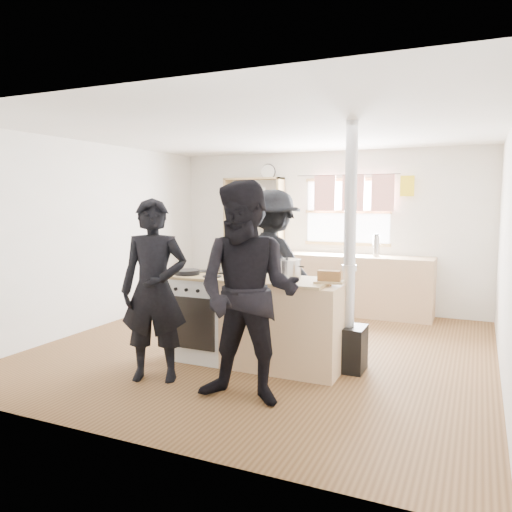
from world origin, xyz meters
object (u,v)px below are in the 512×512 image
skillet_greens (187,272)px  bread_board (329,278)px  stockpot_counter (287,269)px  person_near_left (154,290)px  roast_tray (248,273)px  thermos (376,246)px  stockpot_stove (220,266)px  person_near_right (248,293)px  cooking_island (256,321)px  flue_heater (348,307)px  person_far (272,266)px

skillet_greens → bread_board: bread_board is taller
stockpot_counter → person_near_left: person_near_left is taller
roast_tray → stockpot_counter: stockpot_counter is taller
thermos → stockpot_stove: size_ratio=1.53×
thermos → bread_board: bearing=-88.5°
stockpot_counter → roast_tray: bearing=-169.7°
thermos → stockpot_stove: 2.89m
stockpot_stove → person_near_right: bearing=-51.9°
thermos → stockpot_counter: bearing=-98.5°
cooking_island → stockpot_counter: bearing=14.2°
bread_board → person_near_left: person_near_left is taller
flue_heater → skillet_greens: bearing=-168.9°
stockpot_stove → flue_heater: 1.49m
skillet_greens → flue_heater: size_ratio=0.12×
skillet_greens → person_near_left: size_ratio=0.17×
stockpot_counter → person_far: person_far is taller
bread_board → person_far: (-0.98, 0.93, -0.05)m
cooking_island → stockpot_stove: (-0.52, 0.16, 0.54)m
skillet_greens → roast_tray: roast_tray is taller
thermos → person_near_right: 3.73m
skillet_greens → person_far: (0.58, 1.03, -0.03)m
thermos → person_far: person_far is taller
roast_tray → person_near_left: (-0.61, -0.81, -0.09)m
flue_heater → person_far: bearing=148.0°
stockpot_counter → person_near_left: bearing=-139.0°
stockpot_stove → person_far: bearing=67.2°
flue_heater → person_near_left: size_ratio=1.43×
thermos → person_far: bearing=-116.2°
roast_tray → bread_board: (0.89, -0.02, 0.02)m
cooking_island → roast_tray: (-0.10, 0.00, 0.50)m
cooking_island → flue_heater: size_ratio=0.79×
person_near_right → bread_board: bearing=60.3°
roast_tray → person_near_right: bearing=-64.8°
skillet_greens → person_near_right: person_near_right is taller
skillet_greens → stockpot_counter: 1.10m
person_near_right → person_far: person_near_right is taller
thermos → person_near_right: size_ratio=0.17×
bread_board → person_near_right: bearing=-115.8°
stockpot_stove → bread_board: (1.30, -0.17, -0.02)m
stockpot_counter → flue_heater: size_ratio=0.12×
roast_tray → stockpot_counter: 0.42m
skillet_greens → cooking_island: bearing=8.4°
person_near_left → person_far: (0.51, 1.73, 0.05)m
thermos → cooking_island: (-0.71, -2.77, -0.59)m
person_far → skillet_greens: bearing=73.0°
stockpot_stove → flue_heater: size_ratio=0.08×
person_near_left → bread_board: bearing=6.8°
roast_tray → person_near_left: bearing=-126.8°
thermos → roast_tray: size_ratio=0.85×
cooking_island → bread_board: size_ratio=6.57×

